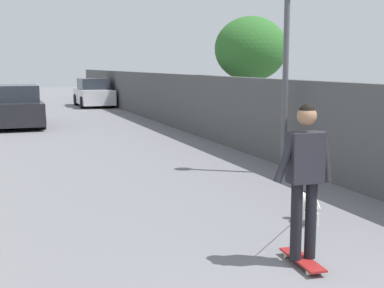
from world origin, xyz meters
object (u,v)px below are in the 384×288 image
Objects in this scene: tree_right_near at (251,49)px; person_skateboarder at (305,169)px; skateboard at (302,260)px; dog at (309,205)px; car_far at (94,93)px; car_near at (17,107)px; lamp_post at (286,42)px.

tree_right_near reaches higher than person_skateboarder.
tree_right_near reaches higher than skateboard.
person_skateboarder is 1.05× the size of dog.
person_skateboarder is 0.44× the size of car_far.
person_skateboarder is 0.43× the size of car_near.
dog is at bearing -166.38° from car_near.
lamp_post is 2.24× the size of person_skateboarder.
tree_right_near is 9.03m from car_near.
person_skateboarder is at bearing -170.93° from car_near.
car_far is (24.49, -1.82, 0.65)m from skateboard.
dog is 0.42× the size of car_far.
tree_right_near is 2.15× the size of person_skateboarder.
person_skateboarder is (-4.66, 2.42, -1.61)m from lamp_post.
car_near is (15.76, 2.52, 0.65)m from skateboard.
tree_right_near reaches higher than dog.
dog is (-9.01, 3.49, -2.49)m from tree_right_near.
person_skateboarder is 1.90m from dog.
person_skateboarder is (-0.00, 0.00, 1.06)m from skateboard.
skateboard is (-10.41, 4.46, -2.69)m from tree_right_near.
dog is (1.40, -0.96, -0.85)m from person_skateboarder.
car_near is at bearing 23.94° from lamp_post.
skateboard is 1.71m from dog.
car_far is at bearing 1.73° from lamp_post.
lamp_post is at bearing -23.99° from dog.
car_near is (11.11, 4.93, -2.03)m from lamp_post.
dog is at bearing -34.57° from skateboard.
car_far reaches higher than skateboard.
person_skateboarder is at bearing 175.76° from car_far.
car_far is at bearing 10.63° from tree_right_near.
car_far is at bearing -2.11° from dog.
skateboard is at bearing -14.04° from person_skateboarder.
tree_right_near is at bearing -23.19° from skateboard.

